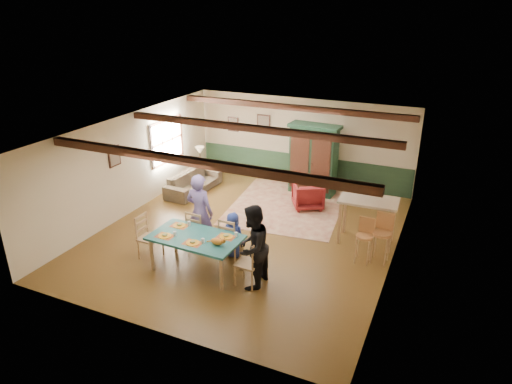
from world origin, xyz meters
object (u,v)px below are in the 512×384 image
at_px(person_man, 200,212).
at_px(person_child, 233,235).
at_px(dining_chair_far_right, 231,238).
at_px(dining_chair_far_left, 199,230).
at_px(end_table, 201,171).
at_px(bar_stool_left, 364,241).
at_px(armchair, 308,195).
at_px(armoire, 313,160).
at_px(bar_stool_right, 381,239).
at_px(counter_table, 367,221).
at_px(sofa, 194,182).
at_px(dining_table, 196,253).
at_px(dining_chair_end_right, 248,262).
at_px(dining_chair_end_left, 150,237).
at_px(table_lamp, 200,155).
at_px(person_woman, 252,247).
at_px(cat, 217,241).

relative_size(person_man, person_child, 1.72).
bearing_deg(dining_chair_far_right, dining_chair_far_left, 0.00).
relative_size(end_table, bar_stool_left, 0.57).
height_order(armchair, end_table, armchair).
bearing_deg(armoire, bar_stool_right, -47.22).
distance_m(person_child, counter_table, 3.22).
bearing_deg(bar_stool_left, armoire, 124.53).
distance_m(bar_stool_left, bar_stool_right, 0.38).
bearing_deg(bar_stool_left, armchair, 132.42).
distance_m(person_child, sofa, 4.13).
relative_size(dining_table, armoire, 0.91).
xyz_separation_m(dining_chair_end_right, person_man, (-1.63, 0.91, 0.42)).
relative_size(dining_chair_far_right, armchair, 1.24).
bearing_deg(dining_chair_end_left, armchair, -28.65).
bearing_deg(person_child, dining_chair_end_right, 133.15).
distance_m(dining_chair_far_left, person_child, 0.86).
distance_m(armchair, table_lamp, 3.94).
height_order(dining_chair_far_left, end_table, dining_chair_far_left).
relative_size(dining_chair_end_left, person_child, 0.95).
xyz_separation_m(dining_chair_far_right, person_man, (-0.85, 0.11, 0.42)).
relative_size(dining_chair_far_left, dining_chair_far_right, 1.00).
bearing_deg(dining_chair_far_left, person_woman, 156.43).
xyz_separation_m(cat, end_table, (-3.29, 4.87, -0.61)).
height_order(dining_chair_far_right, sofa, dining_chair_far_right).
xyz_separation_m(dining_chair_end_left, bar_stool_right, (4.78, 1.91, 0.06)).
distance_m(cat, bar_stool_right, 3.63).
xyz_separation_m(dining_table, person_woman, (1.34, -0.04, 0.48)).
bearing_deg(dining_table, end_table, 119.68).
relative_size(person_woman, armoire, 0.83).
relative_size(sofa, bar_stool_right, 1.80).
bearing_deg(dining_chair_end_right, bar_stool_left, 134.66).
xyz_separation_m(dining_chair_end_right, armchair, (-0.08, 4.14, -0.13)).
distance_m(cat, sofa, 4.98).
bearing_deg(person_woman, table_lamp, -138.06).
relative_size(person_child, armoire, 0.51).
height_order(dining_table, person_woman, person_woman).
height_order(sofa, table_lamp, table_lamp).
relative_size(dining_table, bar_stool_right, 1.69).
bearing_deg(dining_chair_end_right, person_woman, 90.00).
bearing_deg(dining_chair_far_left, dining_table, 119.05).
height_order(dining_chair_end_right, armchair, dining_chair_end_right).
height_order(sofa, counter_table, counter_table).
bearing_deg(counter_table, dining_chair_far_left, -150.66).
distance_m(armoire, sofa, 3.70).
xyz_separation_m(dining_chair_far_right, end_table, (-3.16, 3.99, -0.21)).
relative_size(dining_chair_far_right, sofa, 0.50).
bearing_deg(armoire, sofa, -153.65).
bearing_deg(dining_chair_far_right, bar_stool_right, -157.21).
xyz_separation_m(dining_table, armchair, (1.15, 4.10, -0.03)).
distance_m(dining_chair_end_left, dining_chair_end_right, 2.47).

